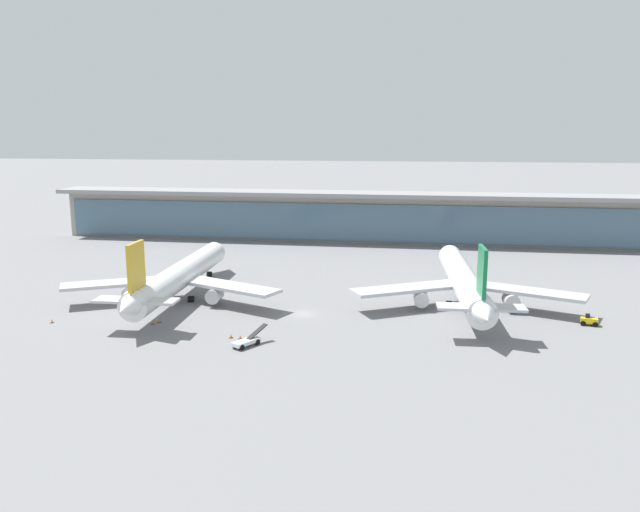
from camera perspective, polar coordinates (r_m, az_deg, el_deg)
The scene contains 11 objects.
ground_plane at distance 117.02m, azimuth -1.54°, elevation -5.27°, with size 1200.00×1200.00×0.00m, color slate.
airliner_left_stand at distance 128.65m, azimuth -12.64°, elevation -1.81°, with size 43.96×57.13×15.22m.
airliner_centre_stand at distance 124.65m, azimuth 12.88°, elevation -2.24°, with size 43.90×57.18×15.22m.
service_truck_under_wing_yellow at distance 119.68m, azimuth 23.16°, elevation -5.39°, with size 3.13×2.21×2.05m.
service_truck_mid_apron_white at distance 100.57m, azimuth -6.61°, elevation -7.66°, with size 4.70×6.51×2.70m.
terminal_building at distance 192.56m, azimuth 2.75°, elevation 3.66°, with size 183.60×12.80×15.20m.
safety_cone_alpha at distance 121.27m, azimuth -23.09°, elevation -5.44°, with size 0.62×0.62×0.70m.
safety_cone_bravo at distance 115.48m, azimuth -14.34°, elevation -5.69°, with size 0.62×0.62×0.70m.
safety_cone_charlie at distance 114.69m, azimuth -14.91°, elevation -5.83°, with size 0.62×0.62×0.70m.
safety_cone_delta at distance 104.16m, azimuth -7.24°, elevation -7.28°, with size 0.62×0.62×0.70m.
safety_cone_echo at distance 104.81m, azimuth -8.06°, elevation -7.19°, with size 0.62×0.62×0.70m.
Camera 1 is at (20.49, -110.30, 33.28)m, focal length 35.38 mm.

